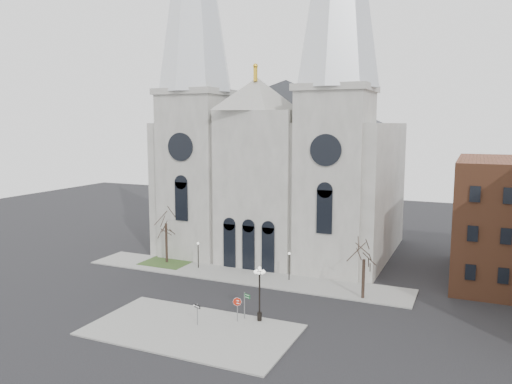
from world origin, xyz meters
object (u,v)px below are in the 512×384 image
at_px(stop_sign, 237,304).
at_px(globe_lamp, 260,287).
at_px(one_way_sign, 197,310).
at_px(street_name_sign, 245,303).

xyz_separation_m(stop_sign, globe_lamp, (1.75, 0.99, 1.56)).
distance_m(one_way_sign, street_name_sign, 4.46).
bearing_deg(street_name_sign, globe_lamp, 25.26).
bearing_deg(stop_sign, street_name_sign, 71.05).
height_order(stop_sign, globe_lamp, globe_lamp).
height_order(one_way_sign, street_name_sign, street_name_sign).
xyz_separation_m(globe_lamp, one_way_sign, (-4.66, -3.15, -1.84)).
bearing_deg(one_way_sign, stop_sign, 55.42).
bearing_deg(stop_sign, globe_lamp, 33.34).
relative_size(one_way_sign, street_name_sign, 0.78).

